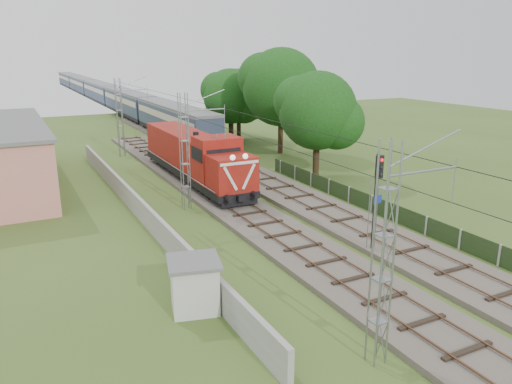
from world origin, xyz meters
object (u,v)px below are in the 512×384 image
signal_post (377,186)px  relay_hut (194,285)px  coach_rake (101,91)px  locomotive (194,156)px

signal_post → relay_hut: size_ratio=2.10×
coach_rake → relay_hut: (-12.40, -88.16, -1.48)m
coach_rake → signal_post: signal_post is taller
coach_rake → signal_post: 86.92m
locomotive → relay_hut: 21.29m
locomotive → coach_rake: size_ratio=0.15×
locomotive → relay_hut: bearing=-110.4°
relay_hut → coach_rake: bearing=82.0°
locomotive → coach_rake: (5.00, 68.24, 0.30)m
signal_post → locomotive: bearing=100.1°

